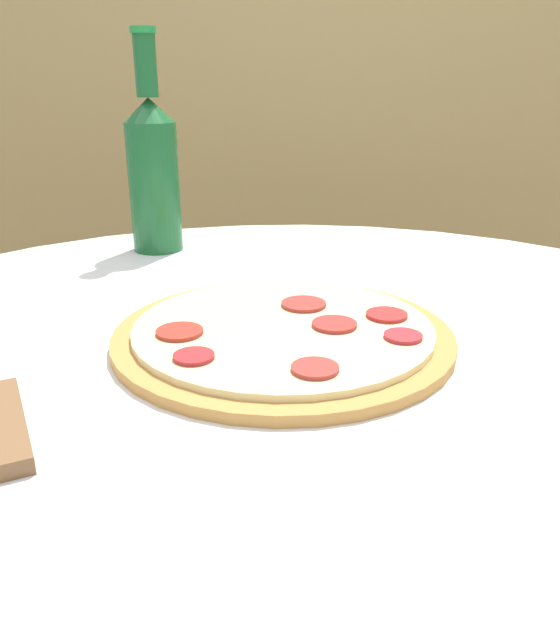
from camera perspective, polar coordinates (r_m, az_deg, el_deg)
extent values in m
cylinder|color=silver|center=(0.51, 1.77, -5.64)|extent=(1.06, 1.06, 0.02)
cube|color=tan|center=(1.42, 2.25, 13.81)|extent=(1.53, 0.04, 1.53)
cylinder|color=#B77F3D|center=(0.56, 0.00, -1.44)|extent=(0.30, 0.30, 0.01)
cylinder|color=beige|center=(0.56, 0.00, -0.67)|extent=(0.27, 0.27, 0.01)
cylinder|color=maroon|center=(0.54, -9.46, -1.06)|extent=(0.04, 0.04, 0.00)
cylinder|color=#A42221|center=(0.58, 9.46, 0.47)|extent=(0.04, 0.04, 0.00)
cylinder|color=maroon|center=(0.60, 1.94, 1.47)|extent=(0.04, 0.04, 0.00)
cylinder|color=#9F2F28|center=(0.47, 2.88, -4.43)|extent=(0.04, 0.04, 0.00)
cylinder|color=maroon|center=(0.55, 4.71, -0.40)|extent=(0.04, 0.04, 0.00)
cylinder|color=maroon|center=(0.49, -8.20, -3.31)|extent=(0.03, 0.03, 0.00)
cylinder|color=#A6242A|center=(0.53, 10.90, -1.46)|extent=(0.03, 0.03, 0.00)
cylinder|color=#195628|center=(0.86, -11.58, 11.74)|extent=(0.07, 0.07, 0.17)
cone|color=#195628|center=(0.85, -12.09, 18.28)|extent=(0.07, 0.07, 0.03)
cylinder|color=#195628|center=(0.85, -12.38, 21.74)|extent=(0.03, 0.03, 0.07)
cylinder|color=#1E8438|center=(0.85, -12.61, 24.47)|extent=(0.03, 0.03, 0.01)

